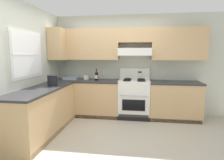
# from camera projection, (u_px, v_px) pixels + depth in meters

# --- Properties ---
(ground_plane) EXTENTS (7.04, 7.04, 0.00)m
(ground_plane) POSITION_uv_depth(u_px,v_px,m) (106.00, 137.00, 3.50)
(ground_plane) COLOR #B2AA99
(wall_back) EXTENTS (4.68, 0.57, 2.55)m
(wall_back) POSITION_uv_depth(u_px,v_px,m) (132.00, 57.00, 4.73)
(wall_back) COLOR beige
(wall_back) RESTS_ON ground_plane
(wall_left) EXTENTS (0.47, 4.00, 2.55)m
(wall_left) POSITION_uv_depth(u_px,v_px,m) (30.00, 65.00, 3.76)
(wall_left) COLOR beige
(wall_left) RESTS_ON ground_plane
(counter_back_run) EXTENTS (3.60, 0.65, 0.91)m
(counter_back_run) POSITION_uv_depth(u_px,v_px,m) (122.00, 99.00, 4.62)
(counter_back_run) COLOR tan
(counter_back_run) RESTS_ON ground_plane
(counter_left_run) EXTENTS (0.63, 1.91, 0.91)m
(counter_left_run) POSITION_uv_depth(u_px,v_px,m) (43.00, 111.00, 3.61)
(counter_left_run) COLOR tan
(counter_left_run) RESTS_ON ground_plane
(stove) EXTENTS (0.76, 0.62, 1.20)m
(stove) POSITION_uv_depth(u_px,v_px,m) (134.00, 98.00, 4.59)
(stove) COLOR white
(stove) RESTS_ON ground_plane
(wine_bottle) EXTENTS (0.08, 0.08, 0.31)m
(wine_bottle) POSITION_uv_depth(u_px,v_px,m) (97.00, 76.00, 4.60)
(wine_bottle) COLOR black
(wine_bottle) RESTS_ON counter_back_run
(bowl) EXTENTS (0.36, 0.27, 0.06)m
(bowl) POSITION_uv_depth(u_px,v_px,m) (71.00, 79.00, 4.83)
(bowl) COLOR #9EADB7
(bowl) RESTS_ON counter_back_run
(bucket) EXTENTS (0.21, 0.21, 0.22)m
(bucket) POSITION_uv_depth(u_px,v_px,m) (52.00, 80.00, 3.83)
(bucket) COLOR black
(bucket) RESTS_ON counter_left_run
(paper_towel_roll) EXTENTS (0.14, 0.14, 0.11)m
(paper_towel_roll) POSITION_uv_depth(u_px,v_px,m) (86.00, 77.00, 4.79)
(paper_towel_roll) COLOR white
(paper_towel_roll) RESTS_ON counter_back_run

